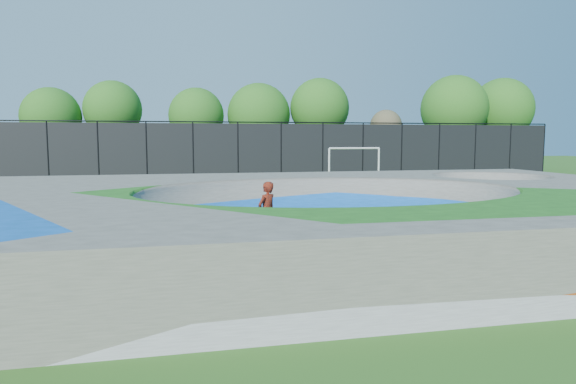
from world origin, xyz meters
name	(u,v)px	position (x,y,z in m)	size (l,w,h in m)	color
ground	(330,240)	(0.00, 0.00, 0.00)	(120.00, 120.00, 0.00)	#285718
skate_deck	(330,214)	(0.00, 0.00, 0.75)	(22.00, 14.00, 1.50)	gray
skater	(267,213)	(-1.85, -0.09, 0.87)	(0.63, 0.42, 1.73)	red
skateboard	(267,243)	(-1.85, -0.09, 0.03)	(0.78, 0.22, 0.05)	black
soccer_goal	(354,158)	(7.15, 17.68, 1.62)	(3.52, 0.12, 2.33)	silver
fence	(238,150)	(0.00, 21.00, 2.10)	(48.09, 0.09, 4.04)	black
treeline	(220,110)	(-0.73, 26.12, 5.09)	(54.28, 7.19, 8.22)	#4C3026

